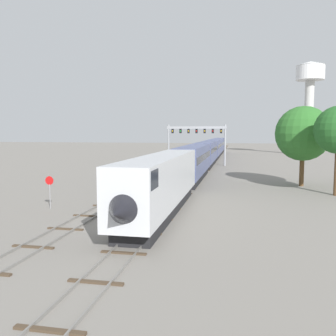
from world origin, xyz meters
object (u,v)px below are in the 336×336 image
at_px(trackside_tree_left, 303,134).
at_px(stop_sign, 50,188).
at_px(passenger_train, 207,153).
at_px(water_tower, 310,85).
at_px(signal_gantry, 196,135).

bearing_deg(trackside_tree_left, stop_sign, -142.44).
bearing_deg(passenger_train, water_tower, 57.51).
height_order(signal_gantry, trackside_tree_left, trackside_tree_left).
bearing_deg(signal_gantry, water_tower, 54.91).
relative_size(passenger_train, water_tower, 3.96).
bearing_deg(passenger_train, signal_gantry, 163.25).
distance_m(signal_gantry, trackside_tree_left, 30.72).
relative_size(signal_gantry, water_tower, 0.44).
height_order(stop_sign, trackside_tree_left, trackside_tree_left).
relative_size(water_tower, trackside_tree_left, 2.76).
height_order(passenger_train, trackside_tree_left, trackside_tree_left).
height_order(signal_gantry, water_tower, water_tower).
xyz_separation_m(signal_gantry, water_tower, (28.70, 40.85, 14.51)).
height_order(water_tower, trackside_tree_left, water_tower).
distance_m(water_tower, stop_sign, 94.70).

